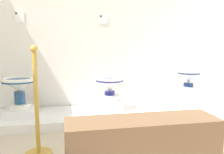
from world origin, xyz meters
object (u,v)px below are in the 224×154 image
Objects in this scene: stanchion_post_near_left at (37,122)px; plinth_block_pale_glazed at (110,104)px; plinth_block_rightmost at (188,98)px; museum_bench at (142,142)px; antique_toilet_slender_white at (19,86)px; info_placard_second at (103,19)px; info_placard_first at (19,17)px; plinth_block_slender_white at (21,112)px; antique_toilet_rightmost at (189,77)px; antique_toilet_pale_glazed at (110,85)px.

plinth_block_pale_glazed is at bearing 49.47° from stanchion_post_near_left.
plinth_block_rightmost is 1.73m from museum_bench.
antique_toilet_slender_white reaches higher than plinth_block_pale_glazed.
info_placard_second is at bearing 58.24° from stanchion_post_near_left.
stanchion_post_near_left is at bearing -130.53° from plinth_block_pale_glazed.
info_placard_first is 0.11× the size of museum_bench.
info_placard_first is at bearing 164.44° from plinth_block_pale_glazed.
museum_bench is at bearing -22.25° from stanchion_post_near_left.
plinth_block_rightmost is (1.15, -0.02, 0.04)m from plinth_block_pale_glazed.
stanchion_post_near_left reaches higher than antique_toilet_slender_white.
plinth_block_slender_white is at bearing 133.07° from museum_bench.
antique_toilet_slender_white is 1.19× the size of plinth_block_rightmost.
info_placard_first is 1.71m from stanchion_post_near_left.
antique_toilet_rightmost is at bearing -16.50° from info_placard_second.
plinth_block_slender_white is 2.90× the size of info_placard_second.
antique_toilet_slender_white is at bearing -178.43° from antique_toilet_rightmost.
info_placard_first is at bearing 93.55° from plinth_block_slender_white.
plinth_block_pale_glazed is 0.27m from antique_toilet_pale_glazed.
info_placard_second is (1.12, 0.41, 1.20)m from plinth_block_slender_white.
antique_toilet_rightmost reaches higher than museum_bench.
info_placard_second is at bearing 20.30° from plinth_block_slender_white.
antique_toilet_pale_glazed is 0.97m from info_placard_second.
antique_toilet_slender_white is at bearing 108.71° from stanchion_post_near_left.
stanchion_post_near_left is at bearing -154.25° from antique_toilet_rightmost.
plinth_block_rightmost is at bearing 25.75° from stanchion_post_near_left.
plinth_block_slender_white is 1.19m from antique_toilet_pale_glazed.
info_placard_first reaches higher than antique_toilet_rightmost.
antique_toilet_slender_white is 1.09× the size of antique_toilet_pale_glazed.
antique_toilet_rightmost is 2.71× the size of info_placard_second.
info_placard_first is (-2.32, 0.35, 1.14)m from plinth_block_rightmost.
info_placard_second reaches higher than antique_toilet_pale_glazed.
info_placard_first reaches higher than plinth_block_pale_glazed.
antique_toilet_pale_glazed is 1.17m from plinth_block_rightmost.
plinth_block_pale_glazed is at bearing 4.31° from plinth_block_slender_white.
plinth_block_rightmost is at bearing 1.57° from antique_toilet_slender_white.
museum_bench is at bearing -88.09° from info_placard_second.
museum_bench is at bearing -130.54° from plinth_block_rightmost.
antique_toilet_slender_white is 0.34× the size of museum_bench.
info_placard_first reaches higher than antique_toilet_slender_white.
stanchion_post_near_left is (-0.84, -0.98, -0.14)m from antique_toilet_pale_glazed.
info_placard_second reaches higher than antique_toilet_rightmost.
museum_bench is (-1.13, -1.32, -0.33)m from antique_toilet_rightmost.
plinth_block_pale_glazed reaches higher than plinth_block_slender_white.
stanchion_post_near_left is at bearing -75.88° from info_placard_first.
plinth_block_slender_white is 0.33m from antique_toilet_slender_white.
stanchion_post_near_left is (0.30, -0.90, 0.15)m from plinth_block_slender_white.
plinth_block_pale_glazed is 1.30m from stanchion_post_near_left.
antique_toilet_slender_white is at bearing 133.07° from museum_bench.
plinth_block_rightmost is at bearing 49.46° from museum_bench.
antique_toilet_pale_glazed is at bearing 90.00° from plinth_block_pale_glazed.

